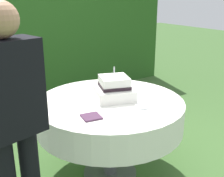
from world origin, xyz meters
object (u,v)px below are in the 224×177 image
object	(u,v)px
serving_plate_far	(142,106)
napkin_stack	(91,117)
wedding_cake	(114,89)
serving_plate_near	(130,85)
cake_table	(110,114)
standing_person	(12,122)

from	to	relation	value
serving_plate_far	napkin_stack	bearing A→B (deg)	172.72
serving_plate_far	wedding_cake	bearing A→B (deg)	102.96
wedding_cake	serving_plate_near	distance (m)	0.41
cake_table	napkin_stack	world-z (taller)	napkin_stack
cake_table	serving_plate_far	bearing A→B (deg)	-64.51
serving_plate_near	napkin_stack	bearing A→B (deg)	-147.69
cake_table	standing_person	xyz separation A→B (m)	(-0.93, -0.38, 0.32)
wedding_cake	serving_plate_far	distance (m)	0.32
wedding_cake	napkin_stack	bearing A→B (deg)	-147.26
standing_person	wedding_cake	bearing A→B (deg)	22.29
wedding_cake	serving_plate_far	xyz separation A→B (m)	(0.07, -0.30, -0.08)
standing_person	cake_table	bearing A→B (deg)	22.50
serving_plate_far	napkin_stack	xyz separation A→B (m)	(-0.45, 0.06, 0.00)
wedding_cake	napkin_stack	size ratio (longest dim) A/B	3.01
cake_table	wedding_cake	bearing A→B (deg)	19.13
wedding_cake	serving_plate_near	bearing A→B (deg)	31.83
serving_plate_far	napkin_stack	size ratio (longest dim) A/B	0.87
wedding_cake	standing_person	xyz separation A→B (m)	(-0.99, -0.41, 0.10)
napkin_stack	cake_table	bearing A→B (deg)	35.10
napkin_stack	standing_person	size ratio (longest dim) A/B	0.09
serving_plate_near	standing_person	size ratio (longest dim) A/B	0.08
cake_table	serving_plate_near	xyz separation A→B (m)	(0.40, 0.23, 0.13)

